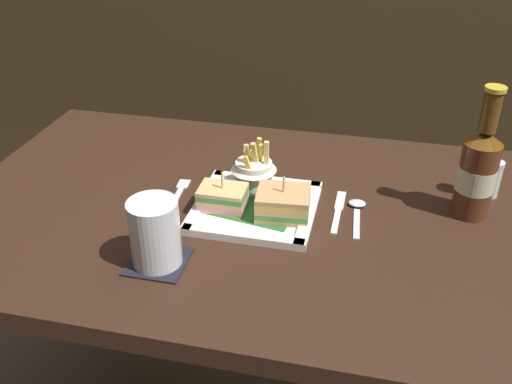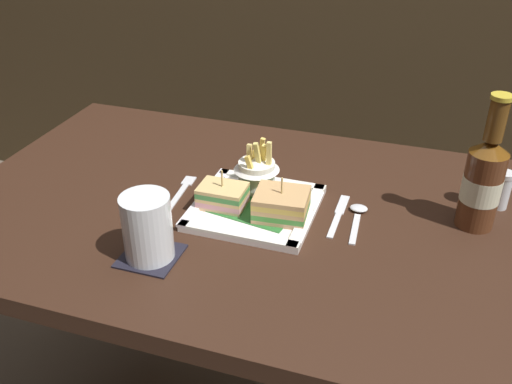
# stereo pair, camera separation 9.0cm
# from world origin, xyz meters

# --- Properties ---
(dining_table) EXTENTS (1.24, 0.77, 0.74)m
(dining_table) POSITION_xyz_m (0.00, 0.00, 0.61)
(dining_table) COLOR #321D13
(dining_table) RESTS_ON ground_plane
(square_plate) EXTENTS (0.23, 0.23, 0.02)m
(square_plate) POSITION_xyz_m (-0.00, -0.01, 0.75)
(square_plate) COLOR white
(square_plate) RESTS_ON dining_table
(sandwich_half_left) EXTENTS (0.09, 0.07, 0.08)m
(sandwich_half_left) POSITION_xyz_m (-0.06, -0.03, 0.78)
(sandwich_half_left) COLOR tan
(sandwich_half_left) RESTS_ON square_plate
(sandwich_half_right) EXTENTS (0.11, 0.10, 0.08)m
(sandwich_half_right) POSITION_xyz_m (0.06, -0.03, 0.78)
(sandwich_half_right) COLOR tan
(sandwich_half_right) RESTS_ON square_plate
(fries_cup) EXTENTS (0.09, 0.09, 0.11)m
(fries_cup) POSITION_xyz_m (-0.02, 0.06, 0.80)
(fries_cup) COLOR white
(fries_cup) RESTS_ON square_plate
(beer_bottle) EXTENTS (0.07, 0.07, 0.26)m
(beer_bottle) POSITION_xyz_m (0.41, 0.07, 0.84)
(beer_bottle) COLOR #552D18
(beer_bottle) RESTS_ON dining_table
(drink_coaster) EXTENTS (0.10, 0.10, 0.00)m
(drink_coaster) POSITION_xyz_m (-0.13, -0.21, 0.75)
(drink_coaster) COLOR black
(drink_coaster) RESTS_ON dining_table
(water_glass) EXTENTS (0.09, 0.09, 0.12)m
(water_glass) POSITION_xyz_m (-0.13, -0.21, 0.80)
(water_glass) COLOR silver
(water_glass) RESTS_ON dining_table
(fork) EXTENTS (0.03, 0.14, 0.00)m
(fork) POSITION_xyz_m (-0.17, 0.01, 0.75)
(fork) COLOR silver
(fork) RESTS_ON dining_table
(knife) EXTENTS (0.02, 0.16, 0.00)m
(knife) POSITION_xyz_m (0.16, 0.03, 0.75)
(knife) COLOR silver
(knife) RESTS_ON dining_table
(spoon) EXTENTS (0.03, 0.13, 0.01)m
(spoon) POSITION_xyz_m (0.20, 0.03, 0.75)
(spoon) COLOR silver
(spoon) RESTS_ON dining_table
(salt_shaker) EXTENTS (0.04, 0.04, 0.07)m
(salt_shaker) POSITION_xyz_m (0.41, 0.16, 0.77)
(salt_shaker) COLOR silver
(salt_shaker) RESTS_ON dining_table
(pepper_shaker) EXTENTS (0.04, 0.04, 0.08)m
(pepper_shaker) POSITION_xyz_m (0.46, 0.16, 0.78)
(pepper_shaker) COLOR silver
(pepper_shaker) RESTS_ON dining_table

